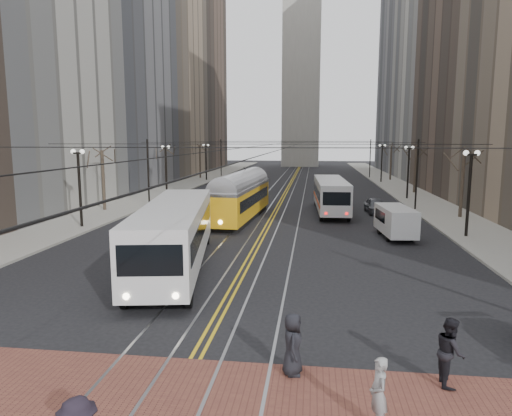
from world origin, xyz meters
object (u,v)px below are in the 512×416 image
(sedan_grey, at_px, (376,206))
(pedestrian_c, at_px, (450,351))
(clock_tower, at_px, (302,16))
(transit_bus, at_px, (175,237))
(pedestrian_a, at_px, (293,344))
(streetcar, at_px, (241,201))
(rear_bus, at_px, (331,196))
(cargo_van, at_px, (395,223))
(pedestrian_b, at_px, (378,394))

(sedan_grey, bearing_deg, pedestrian_c, -97.49)
(clock_tower, xyz_separation_m, transit_bus, (-3.50, -93.57, -34.28))
(transit_bus, relative_size, pedestrian_a, 7.52)
(streetcar, relative_size, pedestrian_a, 7.31)
(transit_bus, height_order, rear_bus, transit_bus)
(streetcar, height_order, sedan_grey, streetcar)
(rear_bus, distance_m, pedestrian_a, 29.42)
(rear_bus, xyz_separation_m, cargo_van, (3.96, -10.34, -0.46))
(streetcar, bearing_deg, pedestrian_a, -73.98)
(transit_bus, relative_size, cargo_van, 2.85)
(clock_tower, relative_size, pedestrian_c, 35.26)
(transit_bus, xyz_separation_m, sedan_grey, (12.53, 19.61, -1.00))
(clock_tower, height_order, streetcar, clock_tower)
(clock_tower, xyz_separation_m, sedan_grey, (9.03, -73.97, -35.28))
(pedestrian_b, bearing_deg, streetcar, -174.34)
(clock_tower, relative_size, streetcar, 5.05)
(rear_bus, distance_m, pedestrian_b, 31.59)
(streetcar, xyz_separation_m, pedestrian_c, (9.68, -24.98, -0.59))
(streetcar, xyz_separation_m, cargo_van, (11.46, -5.99, -0.50))
(rear_bus, xyz_separation_m, pedestrian_a, (-2.05, -29.34, -0.60))
(clock_tower, distance_m, transit_bus, 99.72)
(pedestrian_b, bearing_deg, cargo_van, 159.69)
(pedestrian_b, xyz_separation_m, pedestrian_c, (2.18, 2.24, 0.07))
(streetcar, xyz_separation_m, sedan_grey, (11.53, 4.55, -0.86))
(transit_bus, height_order, pedestrian_a, transit_bus)
(clock_tower, distance_m, pedestrian_b, 111.52)
(rear_bus, relative_size, sedan_grey, 2.87)
(transit_bus, distance_m, sedan_grey, 23.29)
(streetcar, height_order, pedestrian_b, streetcar)
(clock_tower, height_order, transit_bus, clock_tower)
(clock_tower, xyz_separation_m, pedestrian_c, (7.18, -103.50, -35.01))
(rear_bus, height_order, pedestrian_a, rear_bus)
(cargo_van, xyz_separation_m, pedestrian_c, (-1.78, -19.00, -0.10))
(cargo_van, relative_size, pedestrian_a, 2.64)
(clock_tower, xyz_separation_m, rear_bus, (5.00, -74.16, -34.46))
(pedestrian_a, bearing_deg, clock_tower, -1.41)
(pedestrian_a, height_order, pedestrian_c, pedestrian_c)
(cargo_van, xyz_separation_m, pedestrian_a, (-6.01, -19.00, -0.14))
(pedestrian_a, relative_size, pedestrian_b, 1.04)
(streetcar, distance_m, cargo_van, 12.94)
(rear_bus, bearing_deg, clock_tower, 91.33)
(pedestrian_a, bearing_deg, transit_bus, 30.00)
(transit_bus, distance_m, cargo_van, 15.43)
(sedan_grey, bearing_deg, transit_bus, -126.49)
(rear_bus, bearing_deg, cargo_van, -71.56)
(cargo_van, bearing_deg, sedan_grey, 84.07)
(rear_bus, xyz_separation_m, pedestrian_c, (2.18, -29.34, -0.56))
(transit_bus, xyz_separation_m, streetcar, (1.00, 15.06, -0.14))
(clock_tower, bearing_deg, pedestrian_c, -86.03)
(pedestrian_c, bearing_deg, cargo_van, -3.04)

